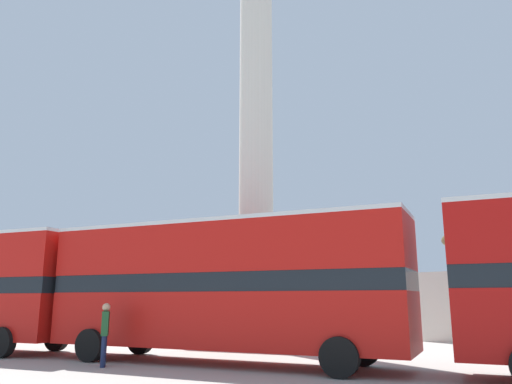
{
  "coord_description": "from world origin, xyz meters",
  "views": [
    {
      "loc": [
        8.44,
        -19.65,
        1.9
      ],
      "look_at": [
        0.0,
        0.0,
        6.51
      ],
      "focal_mm": 35.0,
      "sensor_mm": 36.0,
      "label": 1
    }
  ],
  "objects_px": {
    "pedestrian_near_lamp": "(105,330)",
    "street_lamp": "(299,259)",
    "monument_column": "(256,139)",
    "bus_a": "(223,284)",
    "equestrian_statue": "(469,301)"
  },
  "relations": [
    {
      "from": "street_lamp",
      "to": "pedestrian_near_lamp",
      "type": "relative_size",
      "value": 2.88
    },
    {
      "from": "pedestrian_near_lamp",
      "to": "street_lamp",
      "type": "bearing_deg",
      "value": 107.47
    },
    {
      "from": "bus_a",
      "to": "street_lamp",
      "type": "distance_m",
      "value": 3.94
    },
    {
      "from": "monument_column",
      "to": "bus_a",
      "type": "height_order",
      "value": "monument_column"
    },
    {
      "from": "equestrian_statue",
      "to": "street_lamp",
      "type": "distance_m",
      "value": 9.73
    },
    {
      "from": "monument_column",
      "to": "street_lamp",
      "type": "relative_size",
      "value": 4.99
    },
    {
      "from": "pedestrian_near_lamp",
      "to": "monument_column",
      "type": "bearing_deg",
      "value": 133.21
    },
    {
      "from": "monument_column",
      "to": "bus_a",
      "type": "xyz_separation_m",
      "value": [
        1.32,
        -5.66,
        -6.58
      ]
    },
    {
      "from": "equestrian_statue",
      "to": "pedestrian_near_lamp",
      "type": "relative_size",
      "value": 3.54
    },
    {
      "from": "street_lamp",
      "to": "bus_a",
      "type": "bearing_deg",
      "value": -110.29
    },
    {
      "from": "bus_a",
      "to": "monument_column",
      "type": "bearing_deg",
      "value": 104.37
    },
    {
      "from": "bus_a",
      "to": "street_lamp",
      "type": "height_order",
      "value": "street_lamp"
    },
    {
      "from": "monument_column",
      "to": "pedestrian_near_lamp",
      "type": "bearing_deg",
      "value": -101.32
    },
    {
      "from": "equestrian_statue",
      "to": "street_lamp",
      "type": "relative_size",
      "value": 1.23
    },
    {
      "from": "equestrian_statue",
      "to": "street_lamp",
      "type": "height_order",
      "value": "equestrian_statue"
    }
  ]
}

